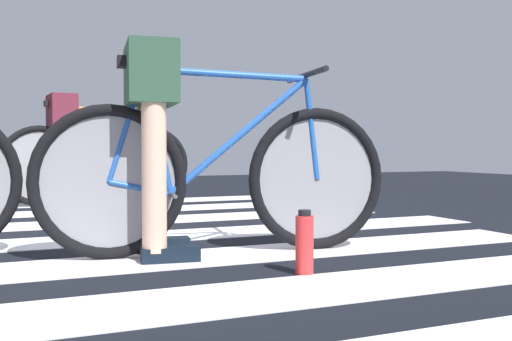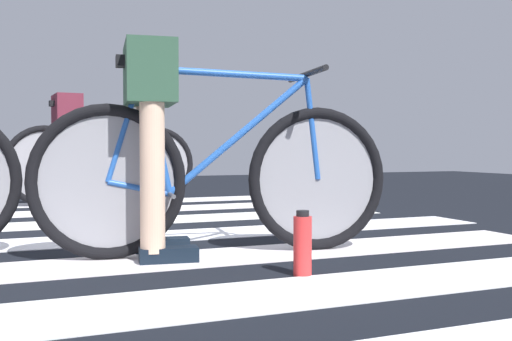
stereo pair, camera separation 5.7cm
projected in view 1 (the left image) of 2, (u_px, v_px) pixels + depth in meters
ground at (49, 237)px, 3.49m from camera, size 18.00×14.00×0.02m
crosswalk_markings at (48, 242)px, 3.22m from camera, size 5.44×5.00×0.00m
bicycle_1_of_3 at (217, 175)px, 2.85m from camera, size 1.73×0.52×0.93m
cyclist_1_of_3 at (152, 120)px, 2.76m from camera, size 0.36×0.44×0.99m
bicycle_3_of_3 at (98, 162)px, 5.45m from camera, size 1.74×0.52×0.93m
cyclist_3_of_3 at (63, 134)px, 5.30m from camera, size 0.34×0.42×0.99m
water_bottle at (304, 244)px, 2.40m from camera, size 0.07×0.07×0.26m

